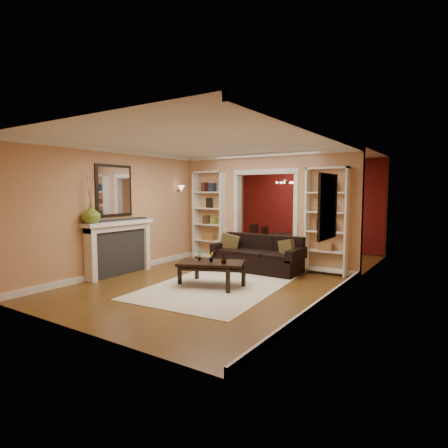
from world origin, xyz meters
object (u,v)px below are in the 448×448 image
Objects in this scene: fireplace at (120,248)px; dining_table at (284,245)px; sofa at (257,254)px; bookshelf_right at (327,221)px; coffee_table at (211,274)px; bookshelf_left at (209,216)px.

fireplace is 1.05× the size of dining_table.
bookshelf_right reaches higher than sofa.
bookshelf_right is at bearing 22.92° from sofa.
coffee_table is 0.53× the size of bookshelf_left.
bookshelf_left is 1.00× the size of bookshelf_right.
bookshelf_left is at bearing 161.45° from sofa.
fireplace reaches higher than coffee_table.
coffee_table is 0.72× the size of fireplace.
fireplace reaches higher than sofa.
coffee_table is 3.84m from dining_table.
bookshelf_left reaches higher than coffee_table.
bookshelf_right is at bearing 34.80° from fireplace.
coffee_table is at bearing -93.63° from sofa.
bookshelf_left is at bearing 102.20° from coffee_table.
sofa is at bearing 62.34° from coffee_table.
dining_table is (-1.71, 1.62, -0.86)m from bookshelf_right.
bookshelf_left is at bearing 139.27° from dining_table.
sofa reaches higher than dining_table.
sofa is 1.25× the size of dining_table.
coffee_table is 0.53× the size of bookshelf_right.
sofa is at bearing -18.55° from bookshelf_left.
bookshelf_left is 2.65m from fireplace.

